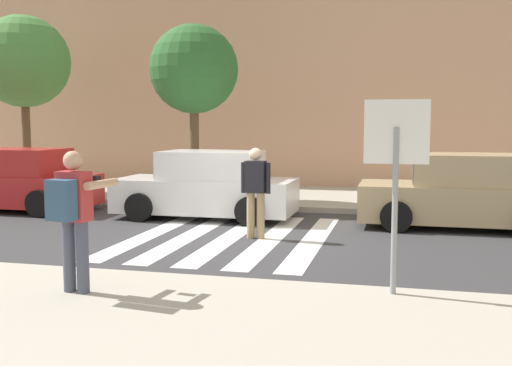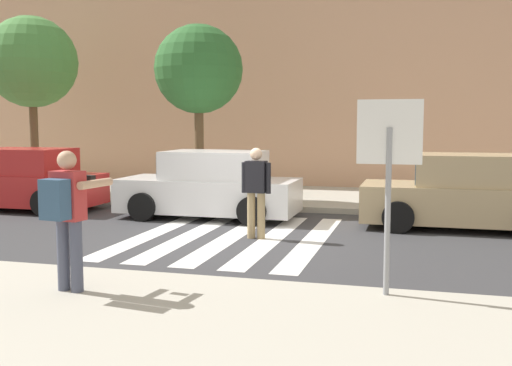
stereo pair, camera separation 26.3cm
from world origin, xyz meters
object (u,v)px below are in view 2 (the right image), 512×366
at_px(parked_car_red, 22,181).
at_px(parked_car_tan, 465,194).
at_px(photographer_with_backpack, 67,208).
at_px(parked_car_white, 211,187).
at_px(street_tree_center, 199,70).
at_px(street_tree_west, 32,63).
at_px(pedestrian_crossing, 256,188).
at_px(stop_sign, 389,154).

bearing_deg(parked_car_red, parked_car_tan, 0.00).
relative_size(photographer_with_backpack, parked_car_white, 0.42).
relative_size(parked_car_red, parked_car_tan, 1.00).
bearing_deg(photographer_with_backpack, parked_car_white, 94.41).
height_order(parked_car_white, street_tree_center, street_tree_center).
bearing_deg(street_tree_west, parked_car_white, -21.67).
xyz_separation_m(parked_car_red, street_tree_west, (-1.41, 2.57, 3.23)).
distance_m(parked_car_red, parked_car_tan, 10.63).
height_order(pedestrian_crossing, street_tree_west, street_tree_west).
bearing_deg(photographer_with_backpack, parked_car_red, 129.92).
relative_size(street_tree_west, street_tree_center, 1.12).
relative_size(pedestrian_crossing, street_tree_center, 0.37).
bearing_deg(street_tree_center, parked_car_tan, -16.46).
height_order(stop_sign, street_tree_center, street_tree_center).
height_order(parked_car_tan, street_tree_center, street_tree_center).
bearing_deg(photographer_with_backpack, street_tree_center, 99.95).
xyz_separation_m(photographer_with_backpack, street_tree_center, (-1.51, 8.60, 2.39)).
xyz_separation_m(parked_car_red, parked_car_tan, (10.63, 0.00, 0.00)).
height_order(photographer_with_backpack, parked_car_tan, photographer_with_backpack).
bearing_deg(parked_car_tan, photographer_with_backpack, -127.22).
distance_m(parked_car_white, parked_car_tan, 5.57).
xyz_separation_m(stop_sign, parked_car_white, (-4.27, 5.78, -1.11)).
relative_size(stop_sign, pedestrian_crossing, 1.35).
bearing_deg(pedestrian_crossing, parked_car_white, 127.94).
bearing_deg(photographer_with_backpack, pedestrian_crossing, 75.66).
relative_size(parked_car_red, street_tree_center, 0.89).
distance_m(pedestrian_crossing, street_tree_west, 9.86).
bearing_deg(parked_car_white, parked_car_red, -180.00).
distance_m(stop_sign, photographer_with_backpack, 3.92).
bearing_deg(photographer_with_backpack, parked_car_tan, 52.78).
distance_m(stop_sign, parked_car_tan, 6.02).
distance_m(stop_sign, parked_car_red, 11.03).
bearing_deg(street_tree_center, photographer_with_backpack, -80.05).
relative_size(stop_sign, street_tree_center, 0.51).
distance_m(parked_car_white, street_tree_center, 3.58).
xyz_separation_m(stop_sign, photographer_with_backpack, (-3.76, -0.88, -0.66)).
bearing_deg(street_tree_center, stop_sign, -55.68).
relative_size(parked_car_tan, street_tree_center, 0.89).
bearing_deg(pedestrian_crossing, parked_car_tan, 28.76).
bearing_deg(pedestrian_crossing, photographer_with_backpack, -104.34).
bearing_deg(stop_sign, parked_car_white, 126.49).
bearing_deg(stop_sign, pedestrian_crossing, 125.62).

